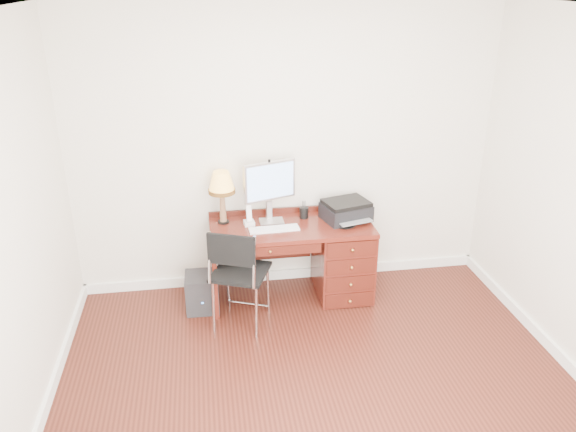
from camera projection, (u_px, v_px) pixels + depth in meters
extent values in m
plane|color=#34120B|center=(321.00, 392.00, 4.21)|extent=(4.00, 4.00, 0.00)
plane|color=silver|center=(285.00, 152.00, 5.26)|extent=(4.00, 0.00, 4.00)
plane|color=silver|center=(3.00, 250.00, 3.39)|extent=(0.00, 3.50, 3.50)
plane|color=white|center=(332.00, 10.00, 3.14)|extent=(4.00, 4.00, 0.00)
cube|color=white|center=(286.00, 274.00, 5.76)|extent=(4.00, 0.03, 0.10)
cube|color=white|center=(43.00, 417.00, 3.91)|extent=(0.03, 3.50, 0.10)
cube|color=white|center=(564.00, 361.00, 4.47)|extent=(0.03, 3.50, 0.10)
cube|color=#5A1B13|center=(291.00, 227.00, 5.19)|extent=(1.50, 0.65, 0.04)
cube|color=#5A1B13|center=(342.00, 259.00, 5.41)|extent=(0.50, 0.61, 0.71)
cube|color=#5A1B13|center=(214.00, 269.00, 5.23)|extent=(0.04, 0.61, 0.71)
cube|color=#47150E|center=(263.00, 241.00, 5.53)|extent=(0.96, 0.03, 0.39)
cube|color=#47150E|center=(270.00, 251.00, 4.90)|extent=(0.91, 0.03, 0.09)
sphere|color=#BF8C3F|center=(351.00, 276.00, 5.10)|extent=(0.03, 0.03, 0.03)
cube|color=silver|center=(272.00, 221.00, 5.24)|extent=(0.26, 0.22, 0.02)
cube|color=silver|center=(271.00, 210.00, 5.25)|extent=(0.06, 0.04, 0.18)
cube|color=silver|center=(271.00, 181.00, 5.12)|extent=(0.49, 0.20, 0.36)
cube|color=#4C8CF2|center=(271.00, 182.00, 5.10)|extent=(0.44, 0.15, 0.32)
cube|color=white|center=(274.00, 229.00, 5.08)|extent=(0.46, 0.15, 0.02)
cylinder|color=black|center=(344.00, 224.00, 5.20)|extent=(0.22, 0.22, 0.01)
ellipsoid|color=white|center=(344.00, 222.00, 5.19)|extent=(0.10, 0.06, 0.04)
cube|color=black|center=(346.00, 212.00, 5.28)|extent=(0.49, 0.42, 0.15)
cube|color=black|center=(346.00, 203.00, 5.24)|extent=(0.47, 0.40, 0.04)
cylinder|color=black|center=(223.00, 222.00, 5.23)|extent=(0.10, 0.10, 0.02)
cone|color=#916745|center=(223.00, 206.00, 5.17)|extent=(0.07, 0.07, 0.30)
cone|color=#FFBE50|center=(221.00, 181.00, 5.07)|extent=(0.24, 0.24, 0.19)
cylinder|color=#593814|center=(222.00, 191.00, 5.11)|extent=(0.25, 0.25, 0.04)
cube|color=white|center=(249.00, 223.00, 5.18)|extent=(0.10, 0.10, 0.04)
cube|color=white|center=(249.00, 213.00, 5.14)|extent=(0.05, 0.07, 0.16)
cylinder|color=black|center=(304.00, 213.00, 5.32)|extent=(0.08, 0.08, 0.11)
cube|color=black|center=(241.00, 272.00, 4.87)|extent=(0.59, 0.59, 0.03)
cube|color=black|center=(241.00, 250.00, 4.55)|extent=(0.39, 0.18, 0.27)
cylinder|color=silver|center=(219.00, 288.00, 5.12)|extent=(0.02, 0.02, 0.51)
cylinder|color=silver|center=(261.00, 284.00, 5.17)|extent=(0.02, 0.02, 0.51)
cylinder|color=silver|center=(221.00, 311.00, 4.77)|extent=(0.02, 0.02, 0.51)
cylinder|color=silver|center=(266.00, 307.00, 4.82)|extent=(0.02, 0.02, 0.51)
cylinder|color=silver|center=(218.00, 262.00, 4.56)|extent=(0.02, 0.02, 0.45)
cylinder|color=silver|center=(265.00, 259.00, 4.61)|extent=(0.02, 0.02, 0.45)
cube|color=black|center=(202.00, 292.00, 5.20)|extent=(0.31, 0.31, 0.35)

